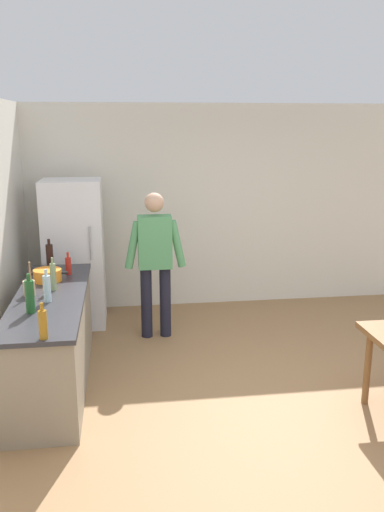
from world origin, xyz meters
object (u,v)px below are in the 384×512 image
Objects in this scene: person at (155,256)px; bottle_oil_amber at (43,324)px; bottle_vinegar_tall at (53,276)px; utensil_jar at (29,287)px; cooking_pot at (48,275)px; bottle_wine_dark at (50,257)px; bottle_wine_green at (30,296)px; refrigerator at (74,254)px; bottle_water_clear at (47,288)px; bottle_sauce_red at (68,266)px.

person reaches higher than bottle_oil_amber.
utensil_jar is at bearing -146.58° from bottle_vinegar_tall.
person is 4.25× the size of cooking_pot.
cooking_pot is 0.44m from bottle_wine_dark.
bottle_vinegar_tall is at bearing -139.07° from person.
utensil_jar is at bearing 100.08° from bottle_wine_green.
refrigerator reaches higher than utensil_jar.
bottle_wine_dark is at bearing -105.91° from refrigerator.
bottle_oil_amber is 1.95m from bottle_wine_dark.
bottle_water_clear is 0.94× the size of bottle_vinegar_tall.
refrigerator is 0.92m from bottle_sauce_red.
bottle_wine_green reaches higher than bottle_sauce_red.
bottle_oil_amber is (-0.02, -2.64, 0.12)m from refrigerator.
bottle_vinegar_tall is at bearing -80.75° from bottle_wine_dark.
cooking_pot is 1.67× the size of bottle_sauce_red.
bottle_wine_dark reaches higher than bottle_oil_amber.
bottle_vinegar_tall is at bearing -93.11° from refrigerator.
bottle_water_clear is 1.25× the size of bottle_sauce_red.
refrigerator is at bearing 86.97° from bottle_water_clear.
utensil_jar is 1.14× the size of bottle_oil_amber.
cooking_pot is 0.46m from utensil_jar.
person reaches higher than cooking_pot.
utensil_jar and bottle_vinegar_tall have the same top height.
person is at bearing 40.93° from bottle_vinegar_tall.
person reaches higher than bottle_wine_green.
bottle_water_clear is 0.34m from bottle_vinegar_tall.
bottle_vinegar_tall is 1.33× the size of bottle_sauce_red.
person reaches higher than bottle_vinegar_tall.
utensil_jar is 0.28m from bottle_water_clear.
bottle_water_clear is (-0.09, -1.78, 0.13)m from refrigerator.
refrigerator reaches higher than bottle_oil_amber.
refrigerator reaches higher than bottle_wine_green.
bottle_oil_amber is 0.82× the size of bottle_wine_dark.
bottle_sauce_red is (0.30, 0.66, 0.02)m from utensil_jar.
person is 1.89m from bottle_wine_green.
bottle_wine_green is at bearing -91.44° from cooking_pot.
person is 1.16m from bottle_wine_dark.
bottle_water_clear is 1.09m from bottle_wine_dark.
cooking_pot is at bearing -152.77° from person.
bottle_wine_green reaches higher than bottle_oil_amber.
bottle_vinegar_tall is 0.54m from bottle_sauce_red.
bottle_vinegar_tall reaches higher than bottle_sauce_red.
person is 1.61m from bottle_water_clear.
bottle_wine_green reaches higher than bottle_vinegar_tall.
utensil_jar is 0.94× the size of bottle_wine_dark.
utensil_jar is at bearing -140.21° from person.
refrigerator reaches higher than bottle_wine_dark.
bottle_oil_amber reaches higher than bottle_sauce_red.
bottle_wine_green is (-0.18, 0.58, 0.03)m from bottle_oil_amber.
utensil_jar is at bearing 104.15° from bottle_oil_amber.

